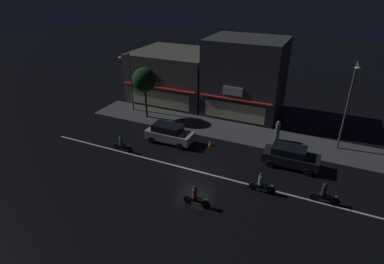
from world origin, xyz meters
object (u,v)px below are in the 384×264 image
motorcycle_lead (262,184)px  traffic_cone (210,143)px  streetlamp_west (129,77)px  parked_car_trailing (169,133)px  motorcycle_trailing_far (196,198)px  parked_car_near_kerb (290,156)px  streetlamp_mid (349,101)px  motorcycle_following (123,145)px  pedestrian_on_sidewalk (277,131)px  motorcycle_opposite_lane (324,195)px

motorcycle_lead → traffic_cone: (-5.70, 4.74, -0.36)m
streetlamp_west → parked_car_trailing: streetlamp_west is taller
motorcycle_trailing_far → traffic_cone: size_ratio=3.45×
parked_car_near_kerb → motorcycle_lead: (-1.25, -4.30, -0.24)m
streetlamp_mid → traffic_cone: streetlamp_mid is taller
streetlamp_west → parked_car_near_kerb: streetlamp_west is taller
motorcycle_following → traffic_cone: motorcycle_following is taller
motorcycle_following → motorcycle_trailing_far: size_ratio=1.00×
motorcycle_trailing_far → traffic_cone: bearing=-78.2°
streetlamp_west → motorcycle_trailing_far: streetlamp_west is taller
parked_car_near_kerb → traffic_cone: (-6.95, 0.44, -0.59)m
parked_car_near_kerb → pedestrian_on_sidewalk: bearing=-65.0°
motorcycle_lead → motorcycle_opposite_lane: (4.04, 0.58, 0.00)m
parked_car_near_kerb → motorcycle_trailing_far: 8.92m
streetlamp_west → motorcycle_lead: bearing=-26.9°
motorcycle_trailing_far → motorcycle_opposite_lane: bearing=-156.8°
streetlamp_mid → pedestrian_on_sidewalk: streetlamp_mid is taller
streetlamp_west → pedestrian_on_sidewalk: (15.98, -0.32, -2.92)m
streetlamp_mid → traffic_cone: 11.82m
pedestrian_on_sidewalk → motorcycle_lead: bearing=-103.2°
motorcycle_lead → motorcycle_following: 12.16m
parked_car_near_kerb → traffic_cone: parked_car_near_kerb is taller
motorcycle_lead → parked_car_trailing: bearing=-25.2°
pedestrian_on_sidewalk → traffic_cone: pedestrian_on_sidewalk is taller
motorcycle_opposite_lane → motorcycle_trailing_far: bearing=-156.3°
parked_car_near_kerb → motorcycle_following: parked_car_near_kerb is taller
streetlamp_west → parked_car_trailing: 8.97m
streetlamp_mid → pedestrian_on_sidewalk: size_ratio=4.05×
streetlamp_west → motorcycle_following: (4.33, -7.72, -3.29)m
pedestrian_on_sidewalk → motorcycle_opposite_lane: 8.74m
motorcycle_following → motorcycle_lead: bearing=-8.3°
motorcycle_following → parked_car_near_kerb: bearing=10.0°
streetlamp_mid → parked_car_near_kerb: size_ratio=1.76×
pedestrian_on_sidewalk → traffic_cone: (-5.20, -3.30, -0.73)m
streetlamp_mid → motorcycle_lead: (-4.63, -8.54, -3.95)m
streetlamp_mid → traffic_cone: bearing=-159.8°
parked_car_near_kerb → motorcycle_trailing_far: bearing=57.5°
traffic_cone → streetlamp_mid: bearing=20.2°
motorcycle_following → motorcycle_opposite_lane: same height
motorcycle_following → traffic_cone: (6.45, 4.10, -0.36)m
parked_car_near_kerb → parked_car_trailing: same height
motorcycle_opposite_lane → motorcycle_trailing_far: 8.48m
parked_car_trailing → motorcycle_following: 4.27m
streetlamp_mid → motorcycle_lead: 10.48m
motorcycle_lead → parked_car_near_kerb: bearing=-109.0°
streetlamp_mid → motorcycle_lead: bearing=-118.5°
motorcycle_opposite_lane → pedestrian_on_sidewalk: bearing=118.4°
pedestrian_on_sidewalk → parked_car_near_kerb: (1.74, -3.73, -0.13)m
parked_car_trailing → traffic_cone: parked_car_trailing is taller
streetlamp_west → pedestrian_on_sidewalk: streetlamp_west is taller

